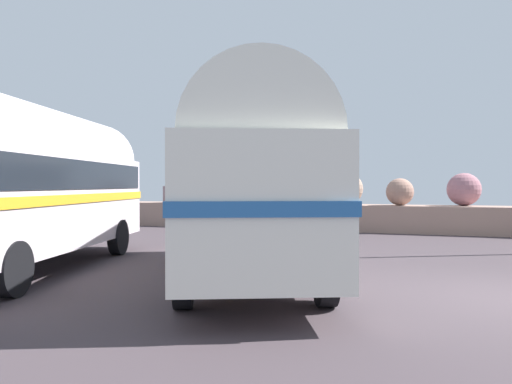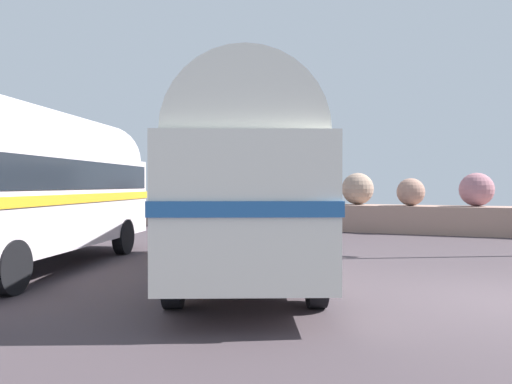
# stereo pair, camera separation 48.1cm
# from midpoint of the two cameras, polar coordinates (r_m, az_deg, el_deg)

# --- Properties ---
(breakwater) EXTENTS (31.36, 2.22, 2.48)m
(breakwater) POSITION_cam_midpoint_polar(r_m,az_deg,el_deg) (21.22, 22.78, -2.28)
(breakwater) COLOR gray
(breakwater) RESTS_ON ground
(vintage_coach) EXTENTS (5.60, 8.83, 3.70)m
(vintage_coach) POSITION_cam_midpoint_polar(r_m,az_deg,el_deg) (10.40, -2.34, 1.49)
(vintage_coach) COLOR black
(vintage_coach) RESTS_ON ground
(second_coach) EXTENTS (4.60, 8.91, 3.70)m
(second_coach) POSITION_cam_midpoint_polar(r_m,az_deg,el_deg) (12.38, -25.29, 1.30)
(second_coach) COLOR black
(second_coach) RESTS_ON ground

